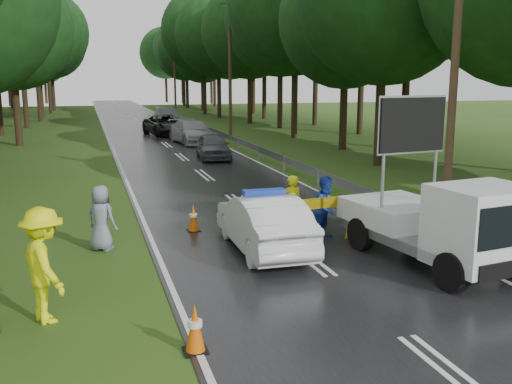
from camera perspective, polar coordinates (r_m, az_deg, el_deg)
name	(u,v)px	position (r m, az deg, el deg)	size (l,w,h in m)	color
ground	(305,257)	(13.66, 4.94, -6.45)	(160.00, 160.00, 0.00)	#2A4C15
road	(155,136)	(42.56, -10.05, 5.56)	(7.00, 140.00, 0.02)	black
guardrail	(206,128)	(42.77, -5.07, 6.44)	(0.12, 60.06, 0.70)	gray
utility_pole_near	(456,45)	(17.31, 19.38, 13.70)	(1.40, 0.24, 10.00)	#452D20
utility_pole_mid	(230,65)	(41.33, -2.62, 12.57)	(1.40, 0.24, 10.00)	#452D20
utility_pole_far	(175,70)	(66.85, -8.14, 11.99)	(1.40, 0.24, 10.00)	#452D20
police_sedan	(264,223)	(13.89, 0.78, -3.13)	(1.49, 4.20, 1.52)	silver
work_truck	(443,223)	(13.32, 18.15, -2.94)	(2.66, 4.89, 3.72)	gray
barrier	(321,209)	(14.61, 6.49, -1.69)	(2.84, 0.34, 1.18)	yellow
officer	(292,205)	(15.39, 3.59, -1.29)	(0.59, 0.39, 1.61)	#E9E90C
civilian	(326,208)	(14.97, 7.05, -1.59)	(0.81, 0.63, 1.67)	#17369B
bystander_left	(44,265)	(10.47, -20.43, -6.88)	(1.31, 0.75, 2.03)	#F5FF0D
bystander_right	(101,218)	(14.42, -15.24, -2.52)	(0.79, 0.51, 1.62)	gray
queue_car_first	(213,146)	(29.96, -4.31, 4.59)	(1.57, 3.91, 1.33)	#44494D
queue_car_second	(192,132)	(37.23, -6.37, 6.00)	(2.10, 5.16, 1.50)	#919398
queue_car_third	(166,125)	(43.00, -9.00, 6.63)	(2.47, 5.37, 1.49)	black
queue_car_fourth	(167,117)	(51.50, -8.87, 7.42)	(1.65, 4.72, 1.55)	#43474B
cone_near_left	(195,329)	(9.04, -6.12, -13.45)	(0.37, 0.37, 0.79)	black
cone_center	(242,224)	(15.08, -1.37, -3.21)	(0.37, 0.37, 0.78)	black
cone_far	(244,200)	(18.08, -1.16, -0.79)	(0.36, 0.36, 0.75)	black
cone_left_mid	(193,218)	(15.79, -6.28, -2.65)	(0.36, 0.36, 0.76)	black
cone_right	(350,212)	(16.75, 9.43, -1.99)	(0.34, 0.34, 0.72)	black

